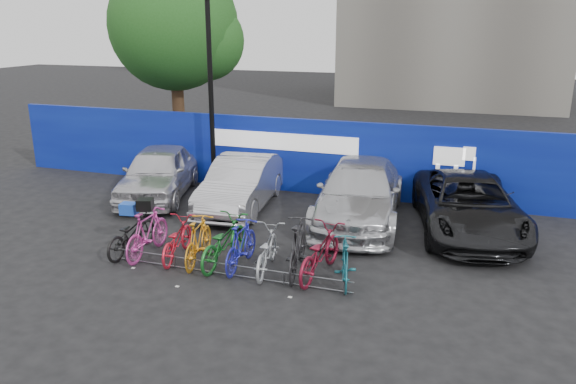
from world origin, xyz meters
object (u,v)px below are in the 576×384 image
at_px(bike_3, 198,241).
at_px(bike_8, 319,252).
at_px(bike_1, 147,233).
at_px(bike_6, 266,250).
at_px(lamppost, 211,90).
at_px(bike_rack, 228,269).
at_px(car_3, 468,205).
at_px(car_2, 360,192).
at_px(tree, 180,29).
at_px(bike_2, 177,239).
at_px(car_1, 241,183).
at_px(car_0, 158,172).
at_px(bike_5, 241,245).
at_px(bike_0, 131,233).
at_px(bike_9, 345,261).
at_px(bike_4, 223,242).
at_px(bike_7, 298,247).

bearing_deg(bike_3, bike_8, 176.05).
height_order(bike_1, bike_6, bike_1).
relative_size(lamppost, bike_3, 3.40).
relative_size(bike_rack, bike_1, 2.95).
bearing_deg(car_3, car_2, 168.57).
xyz_separation_m(car_2, car_3, (2.88, 0.00, -0.06)).
xyz_separation_m(car_2, bike_6, (-1.27, -3.99, -0.31)).
bearing_deg(car_2, tree, 139.60).
bearing_deg(car_3, lamppost, 158.14).
bearing_deg(bike_rack, bike_2, 160.83).
bearing_deg(bike_rack, bike_8, 19.60).
relative_size(bike_rack, car_1, 1.23).
relative_size(car_0, bike_2, 2.63).
bearing_deg(car_0, bike_8, -48.25).
bearing_deg(car_0, bike_6, -54.70).
xyz_separation_m(tree, bike_rack, (6.77, -10.66, -4.91)).
distance_m(lamppost, bike_5, 6.95).
xyz_separation_m(car_0, bike_0, (1.75, -4.19, -0.31)).
xyz_separation_m(tree, bike_6, (7.48, -10.13, -4.58)).
xyz_separation_m(bike_1, bike_2, (0.74, 0.06, -0.10)).
distance_m(bike_rack, bike_1, 2.35).
relative_size(car_2, bike_9, 3.33).
relative_size(lamppost, bike_8, 2.93).
height_order(tree, bike_4, tree).
bearing_deg(car_1, bike_7, -58.08).
xyz_separation_m(car_3, bike_9, (-2.36, -4.04, -0.24)).
relative_size(tree, bike_5, 4.34).
bearing_deg(bike_rack, tree, 122.45).
bearing_deg(bike_6, bike_2, -8.27).
xyz_separation_m(car_1, bike_8, (3.45, -3.81, -0.20)).
height_order(bike_rack, bike_0, bike_0).
bearing_deg(bike_7, bike_6, 1.57).
height_order(bike_0, bike_6, bike_6).
relative_size(car_0, car_3, 0.88).
height_order(bike_4, bike_7, bike_7).
bearing_deg(bike_5, car_0, -43.42).
height_order(bike_1, bike_2, bike_1).
bearing_deg(bike_4, bike_5, 174.90).
relative_size(bike_0, bike_9, 1.12).
xyz_separation_m(bike_rack, car_2, (1.97, 4.52, 0.64)).
relative_size(bike_3, bike_6, 0.96).
distance_m(car_3, bike_7, 5.20).
bearing_deg(bike_0, bike_8, -175.96).
xyz_separation_m(car_2, bike_1, (-4.24, -4.06, -0.23)).
distance_m(car_1, bike_9, 5.71).
height_order(lamppost, car_1, lamppost).
xyz_separation_m(bike_rack, bike_8, (1.88, 0.67, 0.39)).
height_order(tree, bike_6, tree).
distance_m(car_3, bike_5, 6.21).
xyz_separation_m(lamppost, bike_5, (3.30, -5.47, -2.73)).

